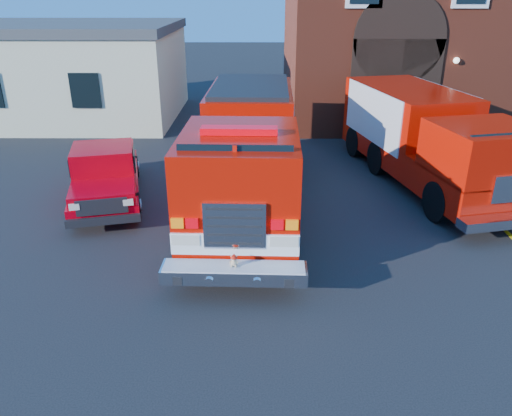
{
  "coord_description": "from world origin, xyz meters",
  "views": [
    {
      "loc": [
        0.07,
        -11.37,
        5.79
      ],
      "look_at": [
        0.0,
        -1.2,
        1.3
      ],
      "focal_mm": 35.0,
      "sensor_mm": 36.0,
      "label": 1
    }
  ],
  "objects_px": {
    "fire_engine": "(247,151)",
    "secondary_truck": "(427,136)",
    "side_building": "(70,70)",
    "fire_station": "(447,24)",
    "pickup_truck": "(106,173)"
  },
  "relations": [
    {
      "from": "fire_station",
      "to": "fire_engine",
      "type": "distance_m",
      "value": 15.27
    },
    {
      "from": "fire_station",
      "to": "secondary_truck",
      "type": "height_order",
      "value": "fire_station"
    },
    {
      "from": "fire_station",
      "to": "pickup_truck",
      "type": "distance_m",
      "value": 18.05
    },
    {
      "from": "pickup_truck",
      "to": "secondary_truck",
      "type": "xyz_separation_m",
      "value": [
        9.83,
        1.55,
        0.72
      ]
    },
    {
      "from": "fire_station",
      "to": "pickup_truck",
      "type": "bearing_deg",
      "value": -139.42
    },
    {
      "from": "fire_station",
      "to": "pickup_truck",
      "type": "relative_size",
      "value": 2.81
    },
    {
      "from": "side_building",
      "to": "fire_station",
      "type": "bearing_deg",
      "value": 3.14
    },
    {
      "from": "fire_station",
      "to": "side_building",
      "type": "distance_m",
      "value": 18.13
    },
    {
      "from": "fire_engine",
      "to": "side_building",
      "type": "bearing_deg",
      "value": 128.78
    },
    {
      "from": "side_building",
      "to": "pickup_truck",
      "type": "height_order",
      "value": "side_building"
    },
    {
      "from": "pickup_truck",
      "to": "fire_engine",
      "type": "bearing_deg",
      "value": -4.28
    },
    {
      "from": "fire_station",
      "to": "secondary_truck",
      "type": "bearing_deg",
      "value": -109.97
    },
    {
      "from": "fire_engine",
      "to": "secondary_truck",
      "type": "relative_size",
      "value": 1.12
    },
    {
      "from": "fire_engine",
      "to": "pickup_truck",
      "type": "xyz_separation_m",
      "value": [
        -4.18,
        0.31,
        -0.79
      ]
    },
    {
      "from": "fire_station",
      "to": "pickup_truck",
      "type": "height_order",
      "value": "fire_station"
    }
  ]
}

